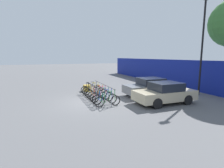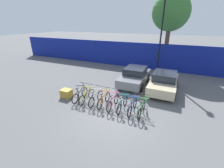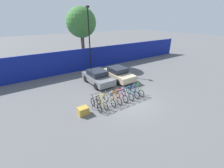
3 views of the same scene
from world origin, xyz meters
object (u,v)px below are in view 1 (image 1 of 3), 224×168
Objects in this scene: bicycle_teal at (102,96)px; cargo_crate at (87,88)px; bicycle_orange at (97,93)px; car_beige at (165,93)px; bicycle_blue at (105,99)px; car_grey at (150,87)px; bicycle_white at (95,92)px; bike_rack at (100,92)px; bicycle_yellow at (92,90)px; lamp_post at (202,43)px; bicycle_green at (108,100)px; bicycle_black at (91,89)px; bicycle_pink at (99,95)px.

cargo_crate is at bearing -178.01° from bicycle_teal.
car_beige reaches higher than bicycle_orange.
bicycle_blue is 4.27m from car_grey.
bicycle_white reaches higher than cargo_crate.
bike_rack is at bearing 25.57° from bicycle_orange.
bicycle_blue is (3.06, 0.00, 0.00)m from bicycle_yellow.
lamp_post reaches higher than cargo_crate.
bicycle_white is 4.32m from car_grey.
cargo_crate is at bearing 178.91° from bicycle_white.
car_grey is at bearing 64.36° from bicycle_yellow.
bicycle_teal is 1.00× the size of bicycle_green.
lamp_post reaches higher than bicycle_blue.
bicycle_blue is at bearing -2.48° from bicycle_black.
car_grey reaches higher than bicycle_pink.
lamp_post is 10.08m from cargo_crate.
bicycle_white is (-0.86, -0.15, -0.12)m from bike_rack.
car_grey reaches higher than bicycle_blue.
cargo_crate is (-2.27, -0.07, -0.10)m from bicycle_white.
bicycle_blue is at bearing -2.75° from bicycle_pink.
bicycle_teal and bicycle_green have the same top height.
bicycle_green is 0.23× the size of lamp_post.
bicycle_orange is at bearing -2.48° from bicycle_black.
cargo_crate is (-5.85, -3.83, -0.42)m from car_beige.
bicycle_yellow is at bearing -138.69° from car_beige.
bicycle_black is 1.00× the size of bicycle_green.
bicycle_white is 9.13m from lamp_post.
bicycle_teal is 4.18m from car_beige.
bicycle_teal is at bearing -9.32° from bike_rack.
bicycle_black is 1.00× the size of bicycle_orange.
bicycle_teal is 0.43× the size of car_beige.
car_beige is (4.78, 3.75, 0.31)m from bicycle_black.
lamp_post is (1.60, 7.83, 3.58)m from bike_rack.
bicycle_yellow is 2.44× the size of cargo_crate.
bicycle_black is 2.44× the size of cargo_crate.
bicycle_green is at bearing -0.25° from bicycle_blue.
car_beige is (2.42, 3.75, 0.31)m from bicycle_pink.
bicycle_yellow and bicycle_white have the same top height.
car_grey is at bearing 49.81° from cargo_crate.
bicycle_yellow is at bearing 177.25° from bicycle_pink.
bicycle_teal is (1.21, 0.00, 0.00)m from bicycle_orange.
bicycle_green is at bearing -0.76° from bicycle_orange.
bicycle_blue is at bearing -90.63° from lamp_post.
lamp_post is (-1.12, 4.22, 3.39)m from car_beige.
bicycle_pink reaches higher than bike_rack.
bicycle_green is (4.11, 0.00, 0.00)m from bicycle_black.
bicycle_orange is 9.00m from lamp_post.
bicycle_pink is 4.13m from car_grey.
car_beige is (1.82, 3.75, 0.31)m from bicycle_teal.
cargo_crate is at bearing -178.55° from bicycle_black.
car_beige is at bearing -9.02° from car_grey.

